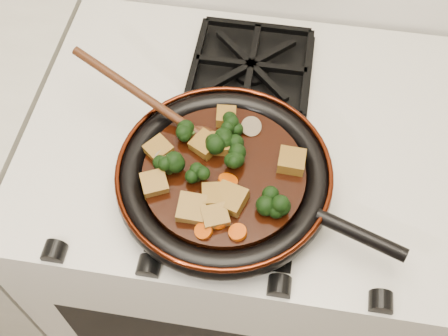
# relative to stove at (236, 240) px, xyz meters

# --- Properties ---
(stove) EXTENTS (0.76, 0.60, 0.90)m
(stove) POSITION_rel_stove_xyz_m (0.00, 0.00, 0.00)
(stove) COLOR beige
(stove) RESTS_ON ground
(burner_grate_front) EXTENTS (0.23, 0.23, 0.03)m
(burner_grate_front) POSITION_rel_stove_xyz_m (0.00, -0.14, 0.46)
(burner_grate_front) COLOR black
(burner_grate_front) RESTS_ON stove
(burner_grate_back) EXTENTS (0.23, 0.23, 0.03)m
(burner_grate_back) POSITION_rel_stove_xyz_m (0.00, 0.14, 0.46)
(burner_grate_back) COLOR black
(burner_grate_back) RESTS_ON stove
(skillet) EXTENTS (0.46, 0.35, 0.05)m
(skillet) POSITION_rel_stove_xyz_m (-0.01, -0.13, 0.49)
(skillet) COLOR black
(skillet) RESTS_ON burner_grate_front
(braising_sauce) EXTENTS (0.26, 0.26, 0.02)m
(braising_sauce) POSITION_rel_stove_xyz_m (-0.01, -0.13, 0.50)
(braising_sauce) COLOR black
(braising_sauce) RESTS_ON skillet
(tofu_cube_0) EXTENTS (0.06, 0.05, 0.03)m
(tofu_cube_0) POSITION_rel_stove_xyz_m (-0.05, -0.09, 0.52)
(tofu_cube_0) COLOR brown
(tofu_cube_0) RESTS_ON braising_sauce
(tofu_cube_1) EXTENTS (0.05, 0.05, 0.02)m
(tofu_cube_1) POSITION_rel_stove_xyz_m (-0.12, -0.11, 0.52)
(tofu_cube_1) COLOR brown
(tofu_cube_1) RESTS_ON braising_sauce
(tofu_cube_2) EXTENTS (0.05, 0.05, 0.02)m
(tofu_cube_2) POSITION_rel_stove_xyz_m (-0.01, -0.18, 0.52)
(tofu_cube_2) COLOR brown
(tofu_cube_2) RESTS_ON braising_sauce
(tofu_cube_3) EXTENTS (0.04, 0.05, 0.03)m
(tofu_cube_3) POSITION_rel_stove_xyz_m (-0.05, -0.20, 0.52)
(tofu_cube_3) COLOR brown
(tofu_cube_3) RESTS_ON braising_sauce
(tofu_cube_4) EXTENTS (0.04, 0.04, 0.02)m
(tofu_cube_4) POSITION_rel_stove_xyz_m (-0.02, -0.08, 0.52)
(tofu_cube_4) COLOR brown
(tofu_cube_4) RESTS_ON braising_sauce
(tofu_cube_5) EXTENTS (0.05, 0.05, 0.03)m
(tofu_cube_5) POSITION_rel_stove_xyz_m (-0.01, -0.21, 0.52)
(tofu_cube_5) COLOR brown
(tofu_cube_5) RESTS_ON braising_sauce
(tofu_cube_6) EXTENTS (0.04, 0.04, 0.03)m
(tofu_cube_6) POSITION_rel_stove_xyz_m (0.09, -0.09, 0.52)
(tofu_cube_6) COLOR brown
(tofu_cube_6) RESTS_ON braising_sauce
(tofu_cube_7) EXTENTS (0.05, 0.05, 0.03)m
(tofu_cube_7) POSITION_rel_stove_xyz_m (-0.11, -0.17, 0.52)
(tofu_cube_7) COLOR brown
(tofu_cube_7) RESTS_ON braising_sauce
(tofu_cube_8) EXTENTS (0.06, 0.06, 0.03)m
(tofu_cube_8) POSITION_rel_stove_xyz_m (0.01, -0.18, 0.52)
(tofu_cube_8) COLOR brown
(tofu_cube_8) RESTS_ON braising_sauce
(tofu_cube_9) EXTENTS (0.04, 0.04, 0.02)m
(tofu_cube_9) POSITION_rel_stove_xyz_m (-0.02, -0.02, 0.52)
(tofu_cube_9) COLOR brown
(tofu_cube_9) RESTS_ON braising_sauce
(broccoli_floret_0) EXTENTS (0.07, 0.07, 0.06)m
(broccoli_floret_0) POSITION_rel_stove_xyz_m (-0.03, -0.09, 0.52)
(broccoli_floret_0) COLOR black
(broccoli_floret_0) RESTS_ON braising_sauce
(broccoli_floret_1) EXTENTS (0.08, 0.08, 0.06)m
(broccoli_floret_1) POSITION_rel_stove_xyz_m (-0.07, -0.07, 0.52)
(broccoli_floret_1) COLOR black
(broccoli_floret_1) RESTS_ON braising_sauce
(broccoli_floret_2) EXTENTS (0.08, 0.10, 0.08)m
(broccoli_floret_2) POSITION_rel_stove_xyz_m (-0.09, -0.14, 0.52)
(broccoli_floret_2) COLOR black
(broccoli_floret_2) RESTS_ON braising_sauce
(broccoli_floret_3) EXTENTS (0.07, 0.08, 0.06)m
(broccoli_floret_3) POSITION_rel_stove_xyz_m (0.07, -0.18, 0.52)
(broccoli_floret_3) COLOR black
(broccoli_floret_3) RESTS_ON braising_sauce
(broccoli_floret_4) EXTENTS (0.08, 0.08, 0.08)m
(broccoli_floret_4) POSITION_rel_stove_xyz_m (-0.00, -0.11, 0.52)
(broccoli_floret_4) COLOR black
(broccoli_floret_4) RESTS_ON braising_sauce
(broccoli_floret_5) EXTENTS (0.06, 0.07, 0.06)m
(broccoli_floret_5) POSITION_rel_stove_xyz_m (-0.01, -0.04, 0.52)
(broccoli_floret_5) COLOR black
(broccoli_floret_5) RESTS_ON braising_sauce
(broccoli_floret_6) EXTENTS (0.08, 0.07, 0.07)m
(broccoli_floret_6) POSITION_rel_stove_xyz_m (-0.05, -0.15, 0.52)
(broccoli_floret_6) COLOR black
(broccoli_floret_6) RESTS_ON braising_sauce
(broccoli_floret_7) EXTENTS (0.08, 0.08, 0.06)m
(broccoli_floret_7) POSITION_rel_stove_xyz_m (-0.01, -0.07, 0.52)
(broccoli_floret_7) COLOR black
(broccoli_floret_7) RESTS_ON braising_sauce
(carrot_coin_0) EXTENTS (0.03, 0.03, 0.02)m
(carrot_coin_0) POSITION_rel_stove_xyz_m (0.09, -0.09, 0.51)
(carrot_coin_0) COLOR #C44305
(carrot_coin_0) RESTS_ON braising_sauce
(carrot_coin_1) EXTENTS (0.03, 0.03, 0.02)m
(carrot_coin_1) POSITION_rel_stove_xyz_m (-0.02, -0.23, 0.51)
(carrot_coin_1) COLOR #C44305
(carrot_coin_1) RESTS_ON braising_sauce
(carrot_coin_2) EXTENTS (0.03, 0.03, 0.02)m
(carrot_coin_2) POSITION_rel_stove_xyz_m (0.00, -0.14, 0.51)
(carrot_coin_2) COLOR #C44305
(carrot_coin_2) RESTS_ON braising_sauce
(carrot_coin_3) EXTENTS (0.03, 0.03, 0.01)m
(carrot_coin_3) POSITION_rel_stove_xyz_m (0.03, -0.23, 0.51)
(carrot_coin_3) COLOR #C44305
(carrot_coin_3) RESTS_ON braising_sauce
(carrot_coin_4) EXTENTS (0.03, 0.03, 0.02)m
(carrot_coin_4) POSITION_rel_stove_xyz_m (-0.00, -0.21, 0.51)
(carrot_coin_4) COLOR #C44305
(carrot_coin_4) RESTS_ON braising_sauce
(carrot_coin_5) EXTENTS (0.03, 0.03, 0.02)m
(carrot_coin_5) POSITION_rel_stove_xyz_m (-0.01, -0.07, 0.51)
(carrot_coin_5) COLOR #C44305
(carrot_coin_5) RESTS_ON braising_sauce
(mushroom_slice_0) EXTENTS (0.04, 0.04, 0.02)m
(mushroom_slice_0) POSITION_rel_stove_xyz_m (0.02, -0.04, 0.52)
(mushroom_slice_0) COLOR brown
(mushroom_slice_0) RESTS_ON braising_sauce
(mushroom_slice_1) EXTENTS (0.03, 0.03, 0.03)m
(mushroom_slice_1) POSITION_rel_stove_xyz_m (0.07, -0.17, 0.52)
(mushroom_slice_1) COLOR brown
(mushroom_slice_1) RESTS_ON braising_sauce
(mushroom_slice_2) EXTENTS (0.05, 0.05, 0.02)m
(mushroom_slice_2) POSITION_rel_stove_xyz_m (-0.10, -0.13, 0.52)
(mushroom_slice_2) COLOR brown
(mushroom_slice_2) RESTS_ON braising_sauce
(wooden_spoon) EXTENTS (0.16, 0.09, 0.26)m
(wooden_spoon) POSITION_rel_stove_xyz_m (-0.12, -0.04, 0.53)
(wooden_spoon) COLOR #401E0D
(wooden_spoon) RESTS_ON braising_sauce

